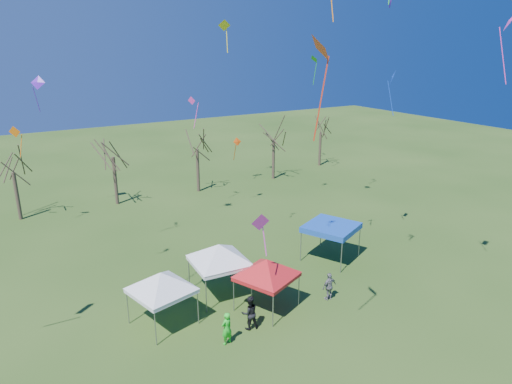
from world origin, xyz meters
TOP-DOWN VIEW (x-y plane):
  - ground at (0.00, 0.00)m, footprint 140.00×140.00m
  - tree_1 at (-10.77, 24.65)m, footprint 3.42×3.42m
  - tree_2 at (-2.37, 24.38)m, footprint 3.71×3.71m
  - tree_3 at (6.03, 24.04)m, footprint 3.59×3.59m
  - tree_4 at (15.36, 24.00)m, footprint 3.58×3.58m
  - tree_5 at (23.72, 26.07)m, footprint 3.39×3.39m
  - tent_white_west at (-5.50, 2.99)m, footprint 3.97×3.97m
  - tent_white_mid at (-1.45, 4.17)m, footprint 4.38×4.38m
  - tent_red at (0.18, 1.41)m, footprint 3.79×3.79m
  - tent_blue at (7.53, 4.55)m, footprint 4.37×4.37m
  - person_grey at (3.90, 0.28)m, footprint 1.05×0.49m
  - person_green at (-3.34, -0.36)m, footprint 0.74×0.58m
  - person_dark at (-1.67, 0.17)m, footprint 1.06×0.90m
  - kite_12 at (19.16, 22.06)m, footprint 0.71×1.03m
  - kite_1 at (-0.95, 0.29)m, footprint 1.06×0.54m
  - kite_5 at (-1.45, -4.70)m, footprint 1.20×1.42m
  - kite_0 at (10.60, -4.17)m, footprint 1.17×1.10m
  - kite_18 at (1.57, 8.75)m, footprint 0.89×0.67m
  - kite_22 at (3.44, 18.72)m, footprint 0.88×0.97m
  - kite_2 at (-7.96, 23.81)m, footprint 1.31×1.14m
  - kite_13 at (-10.31, 21.07)m, footprint 0.93×0.85m
  - kite_17 at (11.95, 4.24)m, footprint 1.01×0.97m
  - kite_19 at (7.36, 17.91)m, footprint 0.81×0.57m

SIDE VIEW (x-z plane):
  - ground at x=0.00m, z-range 0.00..0.00m
  - person_grey at x=3.90m, z-range 0.00..1.75m
  - person_green at x=-3.34m, z-range 0.00..1.79m
  - person_dark at x=-1.67m, z-range 0.00..1.92m
  - tent_blue at x=7.53m, z-range 1.09..3.69m
  - tent_red at x=0.18m, z-range 1.11..4.71m
  - tent_white_west at x=-5.50m, z-range 1.11..4.72m
  - tent_white_mid at x=-1.45m, z-range 1.19..5.05m
  - tree_5 at x=23.72m, z-range 2.00..9.46m
  - tree_1 at x=-10.77m, z-range 2.02..9.56m
  - kite_1 at x=-0.95m, z-range 4.78..7.16m
  - tree_4 at x=15.36m, z-range 2.12..10.00m
  - tree_3 at x=6.03m, z-range 2.12..10.03m
  - kite_19 at x=7.36m, z-range 5.08..7.23m
  - tree_2 at x=-2.37m, z-range 2.20..10.38m
  - kite_13 at x=-10.31m, z-range 7.04..9.46m
  - kite_22 at x=3.44m, z-range 8.60..11.32m
  - kite_2 at x=-7.96m, z-range 10.16..13.18m
  - kite_17 at x=11.95m, z-range 10.92..14.04m
  - kite_12 at x=19.16m, z-range 11.61..14.77m
  - kite_5 at x=-1.45m, z-range 12.52..16.41m
  - kite_0 at x=10.60m, z-range 13.89..17.41m
  - kite_18 at x=1.57m, z-range 14.73..16.76m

